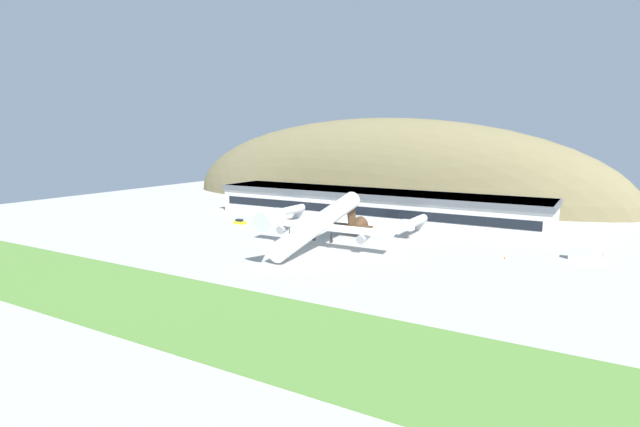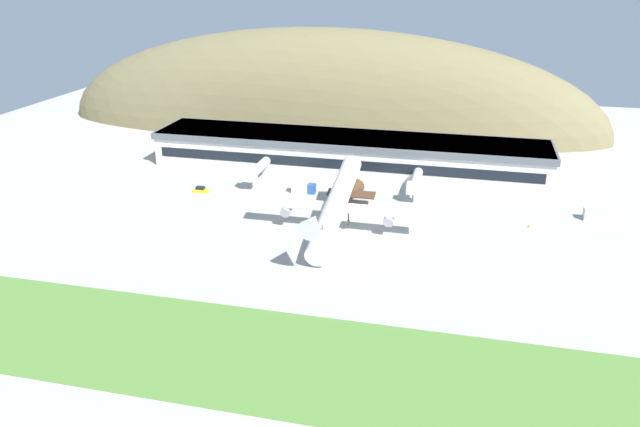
# 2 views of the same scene
# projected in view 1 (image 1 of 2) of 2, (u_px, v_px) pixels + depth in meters

# --- Properties ---
(ground_plane) EXTENTS (324.28, 324.28, 0.00)m
(ground_plane) POSITION_uv_depth(u_px,v_px,m) (325.00, 253.00, 124.86)
(ground_plane) COLOR #ADAAA3
(grass_strip_foreground) EXTENTS (291.85, 27.20, 0.08)m
(grass_strip_foreground) POSITION_uv_depth(u_px,v_px,m) (187.00, 310.00, 84.80)
(grass_strip_foreground) COLOR #568438
(grass_strip_foreground) RESTS_ON ground_plane
(hill_backdrop) EXTENTS (205.13, 51.77, 72.86)m
(hill_backdrop) POSITION_uv_depth(u_px,v_px,m) (378.00, 200.00, 223.66)
(hill_backdrop) COLOR olive
(hill_backdrop) RESTS_ON ground_plane
(terminal_building) EXTENTS (116.81, 21.24, 10.12)m
(terminal_building) POSITION_uv_depth(u_px,v_px,m) (372.00, 204.00, 172.04)
(terminal_building) COLOR silver
(terminal_building) RESTS_ON ground_plane
(jetway_0) EXTENTS (3.38, 15.58, 5.43)m
(jetway_0) POSITION_uv_depth(u_px,v_px,m) (288.00, 211.00, 167.59)
(jetway_0) COLOR silver
(jetway_0) RESTS_ON ground_plane
(jetway_1) EXTENTS (3.38, 15.16, 5.43)m
(jetway_1) POSITION_uv_depth(u_px,v_px,m) (414.00, 222.00, 145.65)
(jetway_1) COLOR silver
(jetway_1) RESTS_ON ground_plane
(cargo_airplane) EXTENTS (40.15, 50.30, 14.80)m
(cargo_airplane) POSITION_uv_depth(u_px,v_px,m) (321.00, 224.00, 129.20)
(cargo_airplane) COLOR white
(service_car_0) EXTENTS (4.11, 1.83, 1.57)m
(service_car_0) POSITION_uv_depth(u_px,v_px,m) (240.00, 222.00, 165.36)
(service_car_0) COLOR gold
(service_car_0) RESTS_ON ground_plane
(service_car_1) EXTENTS (4.42, 1.77, 1.58)m
(service_car_1) POSITION_uv_depth(u_px,v_px,m) (364.00, 231.00, 149.28)
(service_car_1) COLOR #264C99
(service_car_1) RESTS_ON ground_plane
(fuel_truck) EXTENTS (6.56, 2.75, 3.08)m
(fuel_truck) POSITION_uv_depth(u_px,v_px,m) (319.00, 224.00, 156.84)
(fuel_truck) COLOR #264C99
(fuel_truck) RESTS_ON ground_plane
(box_truck) EXTENTS (7.24, 2.60, 2.87)m
(box_truck) POSITION_uv_depth(u_px,v_px,m) (585.00, 254.00, 117.96)
(box_truck) COLOR silver
(box_truck) RESTS_ON ground_plane
(traffic_cone_0) EXTENTS (0.52, 0.52, 0.58)m
(traffic_cone_0) POSITION_uv_depth(u_px,v_px,m) (505.00, 257.00, 119.44)
(traffic_cone_0) COLOR orange
(traffic_cone_0) RESTS_ON ground_plane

